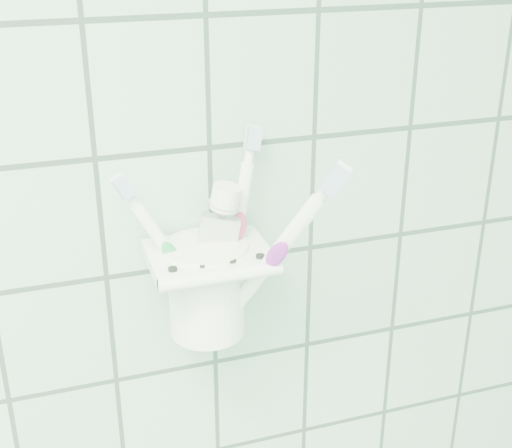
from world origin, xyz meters
The scene contains 6 objects.
holder_bracket centered at (0.63, 1.15, 1.28)m, with size 0.11×0.10×0.03m.
cup centered at (0.63, 1.16, 1.25)m, with size 0.08×0.08×0.09m.
toothbrush_pink centered at (0.64, 1.15, 1.30)m, with size 0.08×0.02×0.18m.
toothbrush_blue centered at (0.64, 1.14, 1.31)m, with size 0.05×0.05×0.20m.
toothbrush_orange centered at (0.64, 1.15, 1.32)m, with size 0.09×0.09×0.21m.
toothpaste_tube centered at (0.63, 1.17, 1.29)m, with size 0.06×0.04×0.15m.
Camera 1 is at (0.49, 0.57, 1.58)m, focal length 50.00 mm.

